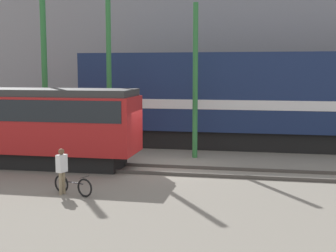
% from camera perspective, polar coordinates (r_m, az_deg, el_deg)
% --- Properties ---
extents(ground_plane, '(120.00, 120.00, 0.00)m').
position_cam_1_polar(ground_plane, '(20.40, -0.23, -5.13)').
color(ground_plane, slate).
extents(track_near, '(60.00, 1.50, 0.14)m').
position_cam_1_polar(track_near, '(19.72, -0.63, -5.34)').
color(track_near, '#47423D').
rests_on(track_near, ground).
extents(track_far, '(60.00, 1.51, 0.14)m').
position_cam_1_polar(track_far, '(26.19, 2.35, -2.28)').
color(track_far, '#47423D').
rests_on(track_far, ground).
extents(building_backdrop, '(46.91, 6.00, 9.20)m').
position_cam_1_polar(building_backdrop, '(33.74, 4.48, 7.49)').
color(building_backdrop, gray).
rests_on(building_backdrop, ground).
extents(freight_locomotive, '(18.61, 3.04, 5.73)m').
position_cam_1_polar(freight_locomotive, '(25.60, 10.47, 3.29)').
color(freight_locomotive, black).
rests_on(freight_locomotive, ground).
extents(streetcar, '(10.92, 2.54, 3.42)m').
position_cam_1_polar(streetcar, '(21.75, -18.05, 0.51)').
color(streetcar, black).
rests_on(streetcar, ground).
extents(bicycle, '(1.62, 0.73, 0.70)m').
position_cam_1_polar(bicycle, '(16.38, -11.52, -7.13)').
color(bicycle, black).
rests_on(bicycle, ground).
extents(person, '(0.33, 0.41, 1.59)m').
position_cam_1_polar(person, '(16.39, -12.83, -4.88)').
color(person, '#8C7A5B').
rests_on(person, ground).
extents(utility_pole_left, '(0.29, 0.29, 9.56)m').
position_cam_1_polar(utility_pole_left, '(24.68, -14.87, 7.90)').
color(utility_pole_left, '#2D7238').
rests_on(utility_pole_left, ground).
extents(utility_pole_center, '(0.25, 0.25, 9.64)m').
position_cam_1_polar(utility_pole_center, '(23.39, -7.24, 8.25)').
color(utility_pole_center, '#2D7238').
rests_on(utility_pole_center, ground).
extents(utility_pole_right, '(0.25, 0.25, 7.37)m').
position_cam_1_polar(utility_pole_right, '(22.42, 3.34, 5.45)').
color(utility_pole_right, '#2D7238').
rests_on(utility_pole_right, ground).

